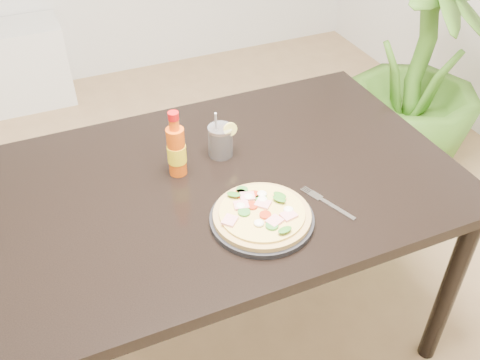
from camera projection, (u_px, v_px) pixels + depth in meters
name	position (u px, v px, depth m)	size (l,w,h in m)	color
floor	(193.00, 333.00, 2.06)	(4.50, 4.50, 0.00)	#9E7A51
dining_table	(225.00, 199.00, 1.66)	(1.40, 0.90, 0.75)	black
plate	(262.00, 219.00, 1.45)	(0.29, 0.29, 0.02)	black
pizza	(262.00, 213.00, 1.44)	(0.27, 0.27, 0.03)	tan
hot_sauce_bottle	(176.00, 150.00, 1.58)	(0.07, 0.07, 0.21)	#DD510D
cola_cup	(221.00, 141.00, 1.67)	(0.09, 0.08, 0.17)	black
fork	(326.00, 202.00, 1.52)	(0.08, 0.18, 0.00)	silver
houseplant	(420.00, 71.00, 2.53)	(0.64, 0.64, 1.14)	#3C6D1D
plant_pot	(401.00, 150.00, 2.82)	(0.28, 0.28, 0.22)	brown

